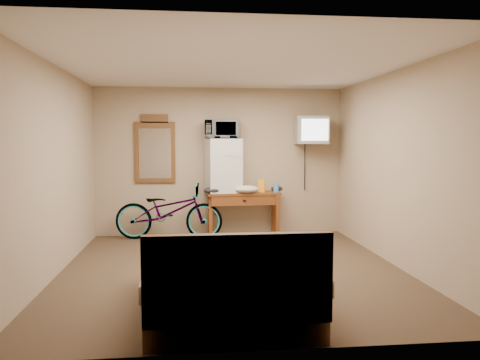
{
  "coord_description": "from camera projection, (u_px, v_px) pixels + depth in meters",
  "views": [
    {
      "loc": [
        -0.52,
        -5.69,
        1.58
      ],
      "look_at": [
        0.19,
        0.84,
        1.05
      ],
      "focal_mm": 35.0,
      "sensor_mm": 36.0,
      "label": 1
    }
  ],
  "objects": [
    {
      "name": "room",
      "position": [
        232.0,
        169.0,
        5.72
      ],
      "size": [
        4.6,
        4.64,
        2.5
      ],
      "color": "#463523",
      "rests_on": "ground"
    },
    {
      "name": "crt_television",
      "position": [
        311.0,
        130.0,
        7.85
      ],
      "size": [
        0.56,
        0.62,
        0.46
      ],
      "color": "black",
      "rests_on": "room"
    },
    {
      "name": "blue_cup",
      "position": [
        276.0,
        188.0,
        7.81
      ],
      "size": [
        0.09,
        0.09,
        0.15
      ],
      "primitive_type": "cylinder",
      "color": "#4391E6",
      "rests_on": "desk"
    },
    {
      "name": "microwave",
      "position": [
        223.0,
        129.0,
        7.73
      ],
      "size": [
        0.61,
        0.45,
        0.32
      ],
      "primitive_type": "imported",
      "rotation": [
        0.0,
        0.0,
        -0.12
      ],
      "color": "silver",
      "rests_on": "mini_fridge"
    },
    {
      "name": "bed",
      "position": [
        229.0,
        279.0,
        4.42
      ],
      "size": [
        1.48,
        1.98,
        0.9
      ],
      "color": "brown",
      "rests_on": "floor"
    },
    {
      "name": "cloth_cream",
      "position": [
        246.0,
        189.0,
        7.68
      ],
      "size": [
        0.41,
        0.31,
        0.13
      ],
      "primitive_type": "ellipsoid",
      "color": "beige",
      "rests_on": "desk"
    },
    {
      "name": "bicycle",
      "position": [
        169.0,
        211.0,
        7.63
      ],
      "size": [
        1.8,
        0.8,
        0.92
      ],
      "primitive_type": "imported",
      "rotation": [
        0.0,
        0.0,
        1.46
      ],
      "color": "black",
      "rests_on": "floor"
    },
    {
      "name": "cloth_dark_a",
      "position": [
        212.0,
        190.0,
        7.59
      ],
      "size": [
        0.29,
        0.21,
        0.11
      ],
      "primitive_type": "ellipsoid",
      "color": "black",
      "rests_on": "desk"
    },
    {
      "name": "cloth_dark_b",
      "position": [
        277.0,
        189.0,
        7.93
      ],
      "size": [
        0.2,
        0.17,
        0.09
      ],
      "primitive_type": "ellipsoid",
      "color": "black",
      "rests_on": "desk"
    },
    {
      "name": "desk",
      "position": [
        243.0,
        200.0,
        7.8
      ],
      "size": [
        1.23,
        0.53,
        0.75
      ],
      "color": "brown",
      "rests_on": "floor"
    },
    {
      "name": "wall_mirror",
      "position": [
        155.0,
        150.0,
        7.84
      ],
      "size": [
        0.67,
        0.04,
        1.14
      ],
      "color": "brown",
      "rests_on": "room"
    },
    {
      "name": "snack_bag",
      "position": [
        262.0,
        186.0,
        7.81
      ],
      "size": [
        0.12,
        0.09,
        0.21
      ],
      "primitive_type": "cube",
      "rotation": [
        0.0,
        0.0,
        -0.33
      ],
      "color": "#FBA416",
      "rests_on": "desk"
    },
    {
      "name": "mini_fridge",
      "position": [
        223.0,
        166.0,
        7.78
      ],
      "size": [
        0.63,
        0.61,
        0.89
      ],
      "color": "silver",
      "rests_on": "desk"
    }
  ]
}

